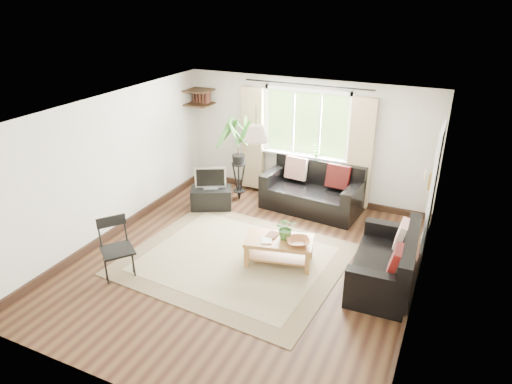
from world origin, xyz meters
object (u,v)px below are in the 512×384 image
at_px(tv_stand, 211,198).
at_px(folding_chair, 118,251).
at_px(sofa_back, 312,189).
at_px(sofa_right, 384,259).
at_px(palm_stand, 239,160).
at_px(coffee_table, 279,251).

relative_size(tv_stand, folding_chair, 0.83).
xyz_separation_m(tv_stand, folding_chair, (-0.03, -2.63, 0.26)).
bearing_deg(folding_chair, sofa_back, 9.23).
xyz_separation_m(sofa_right, palm_stand, (-3.18, 1.69, 0.45)).
xyz_separation_m(sofa_back, folding_chair, (-1.81, -3.38, 0.03)).
height_order(palm_stand, folding_chair, palm_stand).
relative_size(tv_stand, palm_stand, 0.46).
distance_m(sofa_back, tv_stand, 1.95).
relative_size(sofa_right, palm_stand, 0.97).
xyz_separation_m(tv_stand, palm_stand, (0.31, 0.58, 0.63)).
distance_m(coffee_table, folding_chair, 2.40).
bearing_deg(tv_stand, palm_stand, 35.11).
distance_m(tv_stand, folding_chair, 2.64).
relative_size(sofa_back, coffee_table, 1.79).
height_order(sofa_right, coffee_table, sofa_right).
bearing_deg(coffee_table, folding_chair, -145.04).
bearing_deg(coffee_table, sofa_back, 94.17).
height_order(sofa_right, tv_stand, sofa_right).
distance_m(sofa_right, tv_stand, 3.66).
distance_m(tv_stand, palm_stand, 0.91).
height_order(sofa_back, palm_stand, palm_stand).
relative_size(sofa_back, tv_stand, 2.38).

